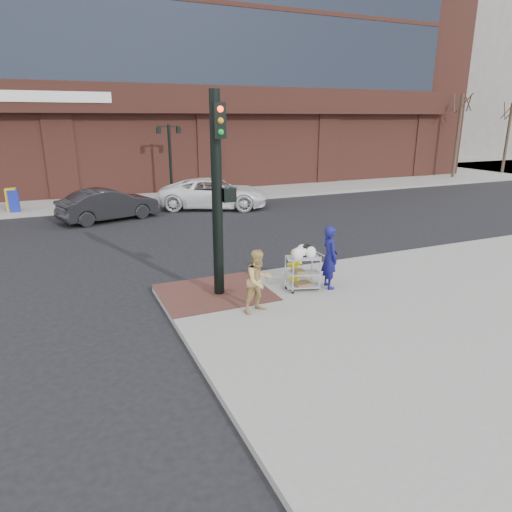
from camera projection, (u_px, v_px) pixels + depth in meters
name	position (u px, v px, depth m)	size (l,w,h in m)	color
ground	(249.00, 307.00, 11.37)	(220.00, 220.00, 0.00)	black
sidewalk_far	(239.00, 165.00, 44.18)	(65.00, 36.00, 0.15)	gray
brick_curb_ramp	(214.00, 292.00, 11.88)	(2.80, 2.40, 0.01)	#4B2623
filler_block	(423.00, 80.00, 57.46)	(14.00, 20.00, 18.00)	slate
bare_tree_a	(463.00, 92.00, 33.26)	(1.80, 1.80, 7.20)	#382B21
lamp_post	(170.00, 153.00, 25.38)	(1.32, 0.22, 4.00)	black
traffic_signal_pole	(218.00, 190.00, 11.04)	(0.61, 0.51, 5.00)	black
woman_blue	(330.00, 257.00, 12.01)	(0.62, 0.40, 1.69)	navy
pedestrian_tan	(259.00, 281.00, 10.52)	(0.73, 0.57, 1.50)	tan
sedan_dark	(109.00, 205.00, 20.71)	(1.54, 4.42, 1.46)	black
minivan_white	(214.00, 193.00, 23.53)	(2.55, 5.53, 1.54)	white
utility_cart	(303.00, 270.00, 11.95)	(0.97, 0.72, 1.20)	#99999E
fire_hydrant	(295.00, 264.00, 12.67)	(0.43, 0.30, 0.90)	yellow
newsbox_red	(11.00, 201.00, 22.17)	(0.40, 0.36, 0.94)	#B4141E
newsbox_yellow	(12.00, 200.00, 21.98)	(0.47, 0.43, 1.12)	gold
newsbox_blue	(14.00, 201.00, 21.89)	(0.45, 0.40, 1.06)	#18239E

